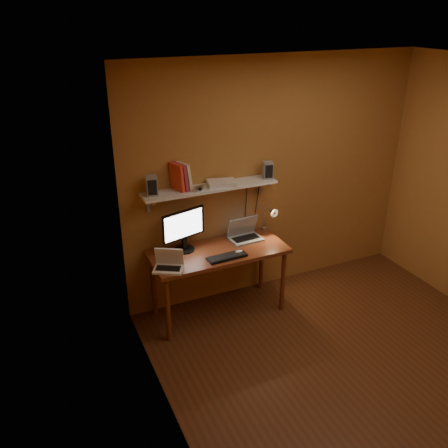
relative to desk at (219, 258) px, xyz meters
name	(u,v)px	position (x,y,z in m)	size (l,w,h in m)	color
room	(372,239)	(0.80, -1.28, 0.64)	(3.44, 3.24, 2.64)	#5A2C17
desk	(219,258)	(0.00, 0.00, 0.00)	(1.40, 0.60, 0.75)	brown
wall_shelf	(210,188)	(0.00, 0.19, 0.69)	(1.40, 0.25, 0.21)	silver
monitor	(184,228)	(-0.31, 0.15, 0.33)	(0.47, 0.25, 0.44)	black
laptop	(244,233)	(0.36, 0.13, 0.15)	(0.34, 0.26, 0.24)	gray
netbook	(169,263)	(-0.58, -0.15, 0.14)	(0.33, 0.30, 0.20)	silver
keyboard	(227,257)	(0.01, -0.18, 0.10)	(0.40, 0.13, 0.02)	black
mouse	(239,252)	(0.16, -0.14, 0.10)	(0.09, 0.06, 0.03)	silver
desk_lamp	(270,216)	(0.66, 0.13, 0.29)	(0.09, 0.23, 0.38)	silver
speaker_left	(152,186)	(-0.59, 0.20, 0.81)	(0.11, 0.11, 0.19)	gray
speaker_right	(268,170)	(0.64, 0.18, 0.80)	(0.10, 0.10, 0.18)	gray
books	(181,177)	(-0.30, 0.22, 0.85)	(0.19, 0.20, 0.27)	red
shelf_camera	(199,188)	(-0.15, 0.11, 0.74)	(0.10, 0.06, 0.06)	silver
router	(222,183)	(0.12, 0.18, 0.73)	(0.28, 0.19, 0.05)	silver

